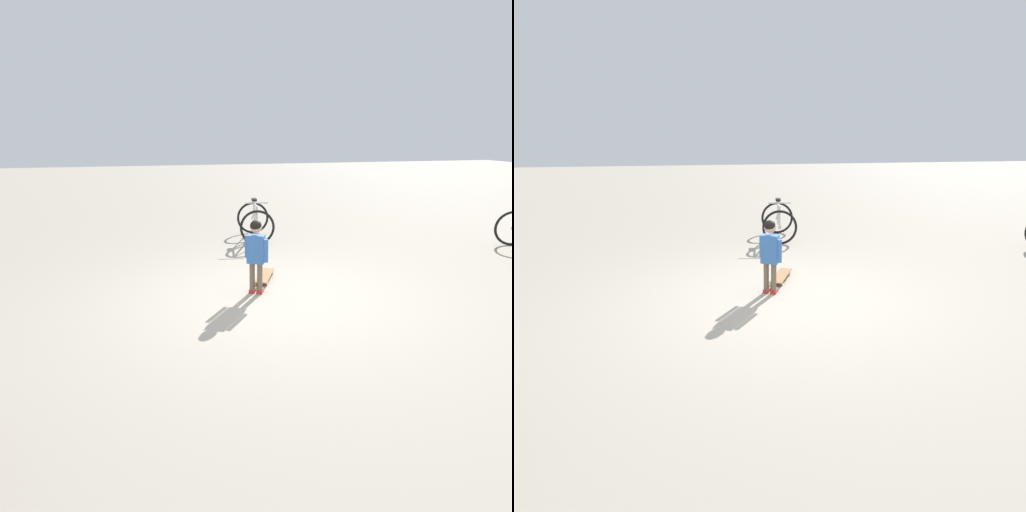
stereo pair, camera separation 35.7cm
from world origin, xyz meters
The scene contains 4 objects.
ground_plane centered at (0.00, 0.00, 0.00)m, with size 50.00×50.00×0.00m, color #9E9384.
child_person centered at (-0.29, -0.09, 0.66)m, with size 0.34×0.28×1.06m.
skateboard centered at (-0.83, 0.17, 0.06)m, with size 0.74×0.47×0.07m.
bicycle_near centered at (-3.45, 0.63, 0.38)m, with size 1.16×0.85×0.85m.
Camera 1 is at (5.32, -1.42, 2.22)m, focal length 30.27 mm.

